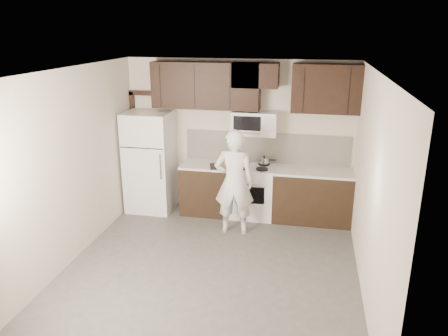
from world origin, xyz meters
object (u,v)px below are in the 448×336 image
(stove, at_px, (252,191))
(microwave, at_px, (254,123))
(refrigerator, at_px, (150,162))
(person, at_px, (234,182))

(stove, height_order, microwave, microwave)
(refrigerator, distance_m, person, 1.78)
(microwave, xyz_separation_m, refrigerator, (-1.85, -0.17, -0.75))
(refrigerator, bearing_deg, person, -21.81)
(person, bearing_deg, refrigerator, -26.85)
(stove, relative_size, person, 0.55)
(stove, xyz_separation_m, refrigerator, (-1.85, -0.05, 0.44))
(microwave, height_order, refrigerator, microwave)
(stove, distance_m, microwave, 1.20)
(stove, relative_size, refrigerator, 0.52)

